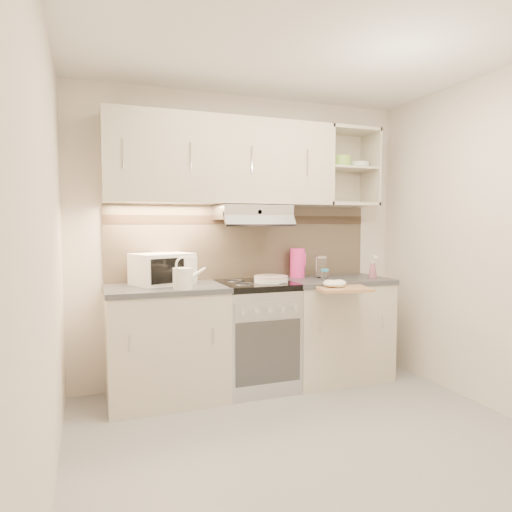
{
  "coord_description": "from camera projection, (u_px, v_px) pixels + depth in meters",
  "views": [
    {
      "loc": [
        -1.3,
        -2.45,
        1.38
      ],
      "look_at": [
        -0.05,
        0.95,
        1.13
      ],
      "focal_mm": 32.0,
      "sensor_mm": 36.0,
      "label": 1
    }
  ],
  "objects": [
    {
      "name": "bread_loaf",
      "position": [
        268.0,
        278.0,
        3.87
      ],
      "size": [
        0.17,
        0.17,
        0.04
      ],
      "primitive_type": "cylinder",
      "color": "olive",
      "rests_on": "electric_range"
    },
    {
      "name": "worktop_right",
      "position": [
        334.0,
        280.0,
        4.07
      ],
      "size": [
        0.92,
        0.62,
        0.04
      ],
      "primitive_type": "cube",
      "color": "#47474C",
      "rests_on": "base_cabinet_right"
    },
    {
      "name": "plate_stack",
      "position": [
        271.0,
        279.0,
        3.79
      ],
      "size": [
        0.28,
        0.28,
        0.06
      ],
      "rotation": [
        0.0,
        0.0,
        -0.3
      ],
      "color": "white",
      "rests_on": "electric_range"
    },
    {
      "name": "ground",
      "position": [
        317.0,
        446.0,
        2.84
      ],
      "size": [
        3.0,
        3.0,
        0.0
      ],
      "primitive_type": "plane",
      "color": "#98989B",
      "rests_on": "ground"
    },
    {
      "name": "spray_bottle",
      "position": [
        373.0,
        269.0,
        4.06
      ],
      "size": [
        0.08,
        0.08,
        0.22
      ],
      "rotation": [
        0.0,
        0.0,
        -0.08
      ],
      "color": "pink",
      "rests_on": "worktop_right"
    },
    {
      "name": "pink_pitcher",
      "position": [
        297.0,
        263.0,
        4.12
      ],
      "size": [
        0.14,
        0.13,
        0.27
      ],
      "rotation": [
        0.0,
        0.0,
        -0.33
      ],
      "color": "#FF3199",
      "rests_on": "worktop_right"
    },
    {
      "name": "spice_jar",
      "position": [
        325.0,
        275.0,
        3.91
      ],
      "size": [
        0.07,
        0.07,
        0.1
      ],
      "rotation": [
        0.0,
        0.0,
        0.05
      ],
      "color": "white",
      "rests_on": "worktop_right"
    },
    {
      "name": "room_shell",
      "position": [
        294.0,
        188.0,
        3.07
      ],
      "size": [
        3.04,
        2.84,
        2.52
      ],
      "color": "beige",
      "rests_on": "ground"
    },
    {
      "name": "microwave",
      "position": [
        162.0,
        269.0,
        3.64
      ],
      "size": [
        0.53,
        0.47,
        0.25
      ],
      "rotation": [
        0.0,
        0.0,
        0.38
      ],
      "color": "white",
      "rests_on": "worktop_left"
    },
    {
      "name": "dish_towel",
      "position": [
        337.0,
        283.0,
        3.63
      ],
      "size": [
        0.25,
        0.22,
        0.06
      ],
      "primitive_type": null,
      "rotation": [
        0.0,
        0.0,
        0.11
      ],
      "color": "white",
      "rests_on": "cutting_board"
    },
    {
      "name": "base_cabinet_right",
      "position": [
        334.0,
        330.0,
        4.1
      ],
      "size": [
        0.9,
        0.6,
        0.86
      ],
      "primitive_type": "cube",
      "color": "beige",
      "rests_on": "ground"
    },
    {
      "name": "base_cabinet_left",
      "position": [
        166.0,
        345.0,
        3.58
      ],
      "size": [
        0.9,
        0.6,
        0.86
      ],
      "primitive_type": "cube",
      "color": "beige",
      "rests_on": "ground"
    },
    {
      "name": "electric_range",
      "position": [
        256.0,
        335.0,
        3.84
      ],
      "size": [
        0.6,
        0.6,
        0.9
      ],
      "color": "#B7B7BC",
      "rests_on": "ground"
    },
    {
      "name": "glass_jar",
      "position": [
        321.0,
        267.0,
        4.1
      ],
      "size": [
        0.1,
        0.1,
        0.2
      ],
      "rotation": [
        0.0,
        0.0,
        0.38
      ],
      "color": "white",
      "rests_on": "worktop_right"
    },
    {
      "name": "watering_can",
      "position": [
        184.0,
        277.0,
        3.37
      ],
      "size": [
        0.28,
        0.17,
        0.25
      ],
      "rotation": [
        0.0,
        0.0,
        0.4
      ],
      "color": "silver",
      "rests_on": "worktop_left"
    },
    {
      "name": "worktop_left",
      "position": [
        165.0,
        289.0,
        3.55
      ],
      "size": [
        0.92,
        0.62,
        0.04
      ],
      "primitive_type": "cube",
      "color": "#47474C",
      "rests_on": "base_cabinet_left"
    },
    {
      "name": "cutting_board",
      "position": [
        342.0,
        288.0,
        3.64
      ],
      "size": [
        0.47,
        0.44,
        0.02
      ],
      "primitive_type": "cube",
      "rotation": [
        0.0,
        0.0,
        -0.21
      ],
      "color": "tan",
      "rests_on": "base_cabinet_right"
    }
  ]
}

